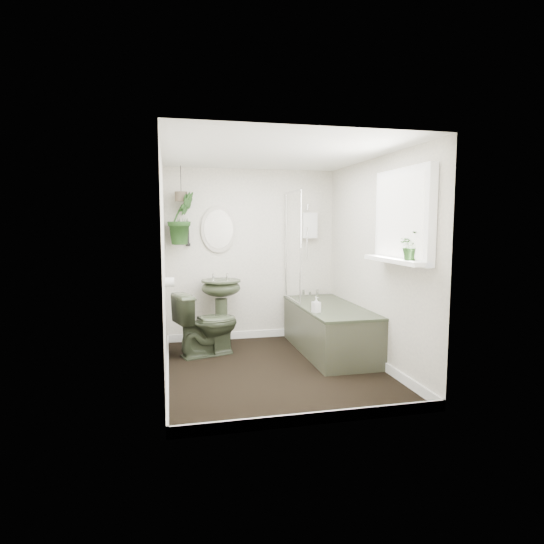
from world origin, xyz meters
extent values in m
cube|color=black|center=(0.00, 0.00, -0.01)|extent=(2.30, 2.80, 0.02)
cube|color=white|center=(0.00, 0.00, 2.31)|extent=(2.30, 2.80, 0.02)
cube|color=silver|center=(0.00, 1.41, 1.15)|extent=(2.30, 0.02, 2.30)
cube|color=silver|center=(0.00, -1.41, 1.15)|extent=(2.30, 0.02, 2.30)
cube|color=silver|center=(-1.16, 0.00, 1.15)|extent=(0.02, 2.80, 2.30)
cube|color=silver|center=(1.16, 0.00, 1.15)|extent=(0.02, 2.80, 2.30)
cube|color=white|center=(0.00, 0.00, 0.05)|extent=(2.30, 2.80, 0.10)
cube|color=white|center=(0.80, 1.34, 1.55)|extent=(0.20, 0.10, 0.35)
ellipsoid|color=#BAB2A3|center=(-0.45, 1.37, 1.50)|extent=(0.46, 0.03, 0.62)
cylinder|color=black|center=(-0.85, 1.36, 1.40)|extent=(0.04, 0.04, 0.22)
cylinder|color=white|center=(-1.10, 0.70, 0.90)|extent=(0.11, 0.11, 0.11)
cube|color=white|center=(1.09, -0.70, 1.65)|extent=(0.08, 1.00, 0.90)
cube|color=white|center=(1.02, -0.70, 1.23)|extent=(0.18, 1.00, 0.04)
cube|color=white|center=(1.04, -0.70, 1.65)|extent=(0.01, 0.86, 0.76)
imported|color=#2E3625|center=(-0.67, 0.72, 0.38)|extent=(0.84, 0.63, 0.77)
imported|color=black|center=(1.05, -0.95, 1.38)|extent=(0.28, 0.26, 0.26)
imported|color=black|center=(-0.93, 1.25, 1.64)|extent=(0.47, 0.45, 0.67)
imported|color=#2C2322|center=(0.51, 0.14, 0.67)|extent=(0.09, 0.10, 0.18)
cylinder|color=brown|center=(-0.93, 1.25, 1.92)|extent=(0.16, 0.16, 0.12)
camera|label=1|loc=(-1.10, -4.67, 1.59)|focal=30.00mm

